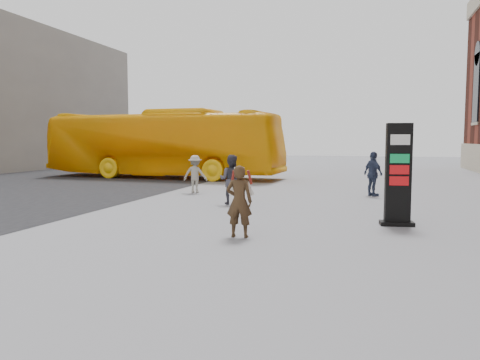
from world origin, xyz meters
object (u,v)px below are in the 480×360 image
(pedestrian_a, at_px, (231,179))
(pedestrian_c, at_px, (373,174))
(info_pylon, at_px, (398,175))
(woman, at_px, (239,200))
(bus, at_px, (163,144))
(pedestrian_b, at_px, (195,174))

(pedestrian_a, relative_size, pedestrian_c, 0.97)
(info_pylon, height_order, woman, info_pylon)
(bus, height_order, pedestrian_b, bus)
(bus, bearing_deg, woman, -146.49)
(bus, bearing_deg, pedestrian_a, -141.03)
(pedestrian_b, bearing_deg, pedestrian_a, 125.90)
(info_pylon, relative_size, woman, 1.61)
(info_pylon, distance_m, pedestrian_c, 6.07)
(info_pylon, distance_m, woman, 4.14)
(bus, distance_m, pedestrian_a, 11.33)
(info_pylon, bearing_deg, pedestrian_c, 88.05)
(pedestrian_a, bearing_deg, pedestrian_b, -50.77)
(info_pylon, height_order, pedestrian_a, info_pylon)
(woman, distance_m, pedestrian_b, 8.61)
(bus, bearing_deg, info_pylon, -132.09)
(pedestrian_a, xyz_separation_m, pedestrian_b, (-2.30, 2.71, -0.07))
(info_pylon, distance_m, pedestrian_a, 5.67)
(bus, xyz_separation_m, pedestrian_c, (11.12, -5.66, -1.01))
(info_pylon, relative_size, pedestrian_b, 1.69)
(woman, relative_size, pedestrian_b, 1.05)
(bus, bearing_deg, pedestrian_b, -143.00)
(pedestrian_b, height_order, pedestrian_c, pedestrian_c)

